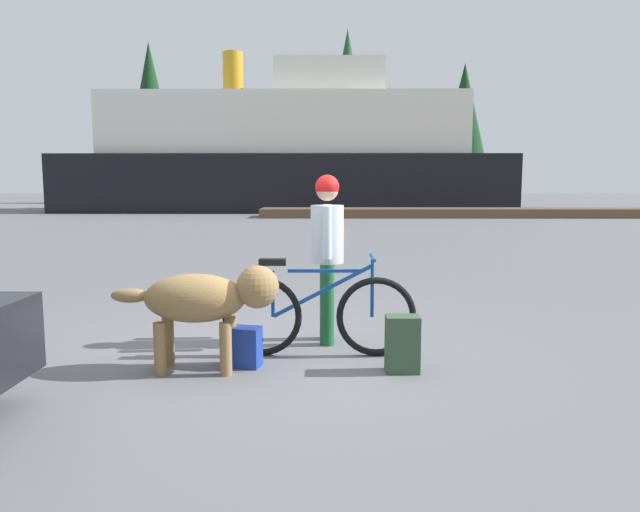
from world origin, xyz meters
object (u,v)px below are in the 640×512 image
(bicycle, at_px, (318,313))
(dog, at_px, (206,299))
(person_cyclist, at_px, (327,243))
(ferry_boat, at_px, (288,156))
(backpack, at_px, (402,344))
(handbag_pannier, at_px, (242,347))

(bicycle, relative_size, dog, 1.26)
(person_cyclist, bearing_deg, bicycle, -100.31)
(person_cyclist, xyz_separation_m, ferry_boat, (-2.09, 27.77, 2.03))
(bicycle, relative_size, backpack, 3.71)
(backpack, relative_size, ferry_boat, 0.02)
(bicycle, distance_m, handbag_pannier, 0.75)
(backpack, distance_m, handbag_pannier, 1.37)
(person_cyclist, height_order, handbag_pannier, person_cyclist)
(bicycle, height_order, dog, bicycle)
(dog, bearing_deg, person_cyclist, 42.20)
(bicycle, relative_size, ferry_boat, 0.07)
(backpack, height_order, handbag_pannier, backpack)
(dog, relative_size, ferry_boat, 0.06)
(person_cyclist, xyz_separation_m, backpack, (0.63, -0.94, -0.74))
(dog, bearing_deg, backpack, -0.84)
(dog, distance_m, ferry_boat, 28.80)
(bicycle, xyz_separation_m, backpack, (0.71, -0.46, -0.15))
(handbag_pannier, height_order, ferry_boat, ferry_boat)
(person_cyclist, distance_m, handbag_pannier, 1.35)
(bicycle, relative_size, handbag_pannier, 5.12)
(ferry_boat, bearing_deg, handbag_pannier, -87.29)
(person_cyclist, relative_size, backpack, 3.46)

